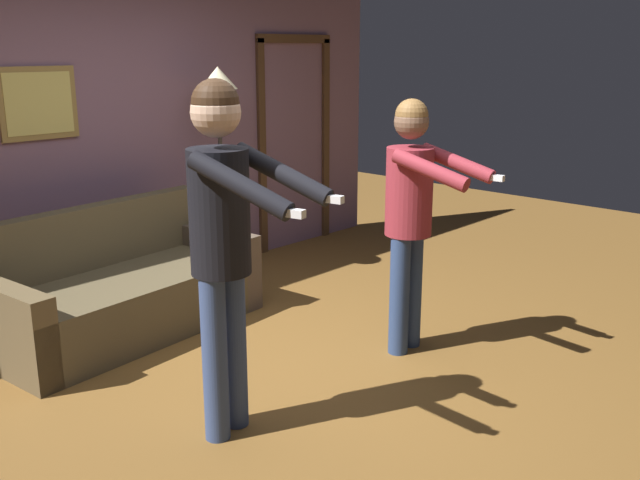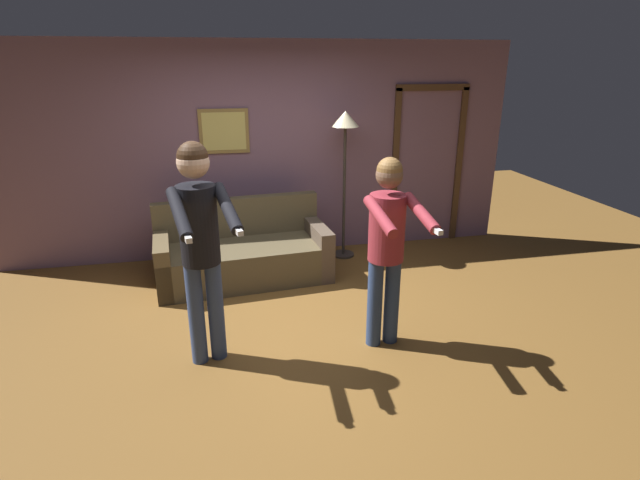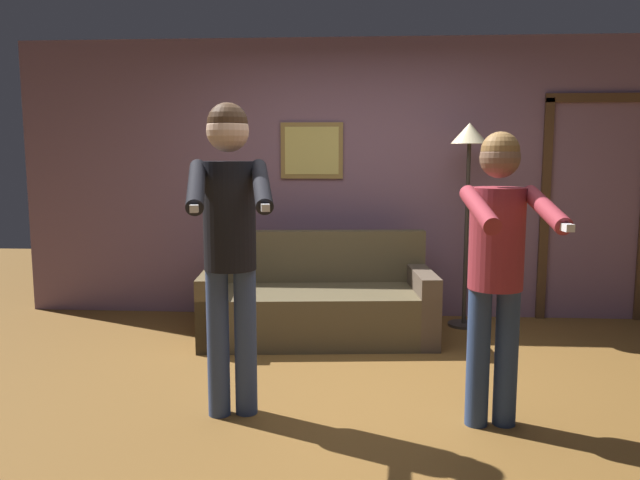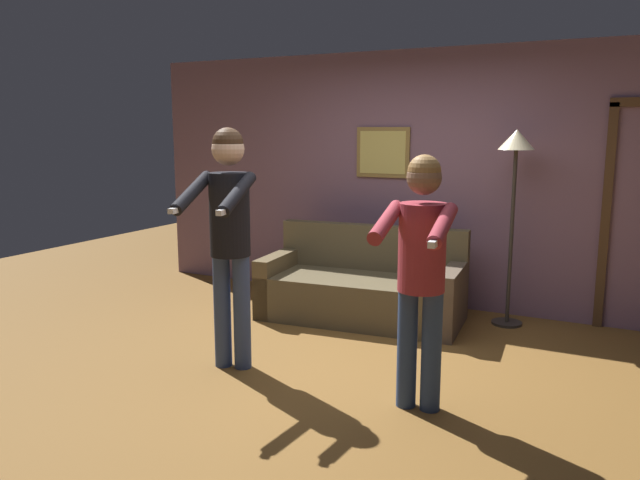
{
  "view_description": "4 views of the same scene",
  "coord_description": "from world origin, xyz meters",
  "views": [
    {
      "loc": [
        -2.84,
        -2.94,
        1.96
      ],
      "look_at": [
        -0.16,
        -0.45,
        0.97
      ],
      "focal_mm": 40.0,
      "sensor_mm": 36.0,
      "label": 1
    },
    {
      "loc": [
        -0.55,
        -4.01,
        2.38
      ],
      "look_at": [
        0.23,
        -0.36,
        1.02
      ],
      "focal_mm": 28.0,
      "sensor_mm": 36.0,
      "label": 2
    },
    {
      "loc": [
        0.04,
        -3.79,
        1.53
      ],
      "look_at": [
        -0.19,
        -0.17,
        1.03
      ],
      "focal_mm": 35.0,
      "sensor_mm": 36.0,
      "label": 3
    },
    {
      "loc": [
        1.96,
        -4.07,
        1.81
      ],
      "look_at": [
        0.07,
        -0.34,
        1.06
      ],
      "focal_mm": 35.0,
      "sensor_mm": 36.0,
      "label": 4
    }
  ],
  "objects": [
    {
      "name": "person_standing_left",
      "position": [
        -0.7,
        -0.31,
        1.12
      ],
      "size": [
        0.54,
        0.77,
        1.82
      ],
      "color": "#364876",
      "rests_on": "ground_plane"
    },
    {
      "name": "ground_plane",
      "position": [
        0.0,
        0.0,
        0.0
      ],
      "size": [
        12.0,
        12.0,
        0.0
      ],
      "primitive_type": "plane",
      "color": "brown"
    },
    {
      "name": "back_wall_assembly",
      "position": [
        0.03,
        2.12,
        1.3
      ],
      "size": [
        6.4,
        0.1,
        2.6
      ],
      "color": "slate",
      "rests_on": "ground_plane"
    },
    {
      "name": "person_standing_right",
      "position": [
        0.8,
        -0.36,
        1.0
      ],
      "size": [
        0.47,
        0.69,
        1.66
      ],
      "color": "navy",
      "rests_on": "ground_plane"
    },
    {
      "name": "torchiere_lamp",
      "position": [
        0.98,
        1.75,
        1.49
      ],
      "size": [
        0.32,
        0.32,
        1.81
      ],
      "color": "#332D28",
      "rests_on": "ground_plane"
    },
    {
      "name": "couch",
      "position": [
        -0.31,
        1.32,
        0.28
      ],
      "size": [
        1.97,
        1.02,
        0.87
      ],
      "color": "brown",
      "rests_on": "ground_plane"
    }
  ]
}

